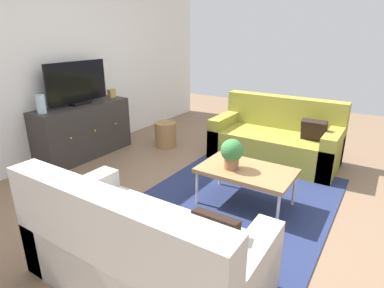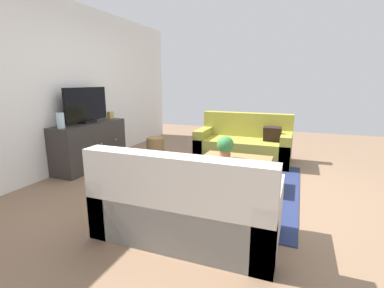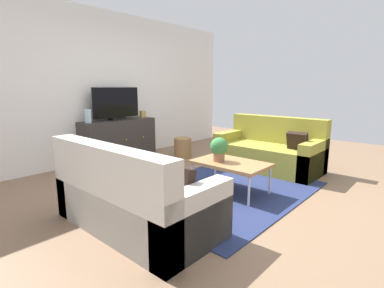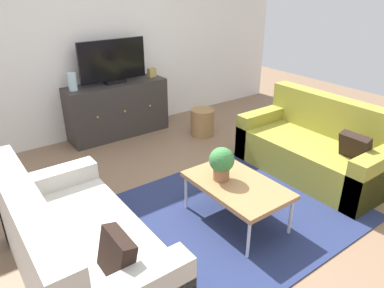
# 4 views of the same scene
# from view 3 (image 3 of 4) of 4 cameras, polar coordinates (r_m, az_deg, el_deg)

# --- Properties ---
(ground_plane) EXTENTS (10.00, 10.00, 0.00)m
(ground_plane) POSITION_cam_3_polar(r_m,az_deg,el_deg) (4.03, 4.12, -8.62)
(ground_plane) COLOR #84664C
(wall_back) EXTENTS (6.40, 0.12, 2.70)m
(wall_back) POSITION_cam_3_polar(r_m,az_deg,el_deg) (5.71, -16.79, 10.57)
(wall_back) COLOR white
(wall_back) RESTS_ON ground_plane
(area_rug) EXTENTS (2.50, 1.90, 0.01)m
(area_rug) POSITION_cam_3_polar(r_m,az_deg,el_deg) (3.95, 5.87, -9.00)
(area_rug) COLOR navy
(area_rug) RESTS_ON ground_plane
(couch_left_side) EXTENTS (0.84, 1.67, 0.86)m
(couch_left_side) POSITION_cam_3_polar(r_m,az_deg,el_deg) (2.91, -11.89, -10.83)
(couch_left_side) COLOR beige
(couch_left_side) RESTS_ON ground_plane
(couch_right_side) EXTENTS (0.84, 1.67, 0.86)m
(couch_right_side) POSITION_cam_3_polar(r_m,az_deg,el_deg) (5.08, 15.03, -1.48)
(couch_right_side) COLOR olive
(couch_right_side) RESTS_ON ground_plane
(coffee_table) EXTENTS (0.59, 0.94, 0.41)m
(coffee_table) POSITION_cam_3_polar(r_m,az_deg,el_deg) (3.80, 7.53, -3.93)
(coffee_table) COLOR #A37547
(coffee_table) RESTS_ON ground_plane
(potted_plant) EXTENTS (0.23, 0.23, 0.31)m
(potted_plant) POSITION_cam_3_polar(r_m,az_deg,el_deg) (3.78, 5.29, -0.81)
(potted_plant) COLOR #936042
(potted_plant) RESTS_ON coffee_table
(tv_console) EXTENTS (1.41, 0.47, 0.76)m
(tv_console) POSITION_cam_3_polar(r_m,az_deg,el_deg) (5.60, -14.08, 0.72)
(tv_console) COLOR #332D2B
(tv_console) RESTS_ON ground_plane
(flat_screen_tv) EXTENTS (0.94, 0.16, 0.59)m
(flat_screen_tv) POSITION_cam_3_polar(r_m,az_deg,el_deg) (5.54, -14.53, 7.60)
(flat_screen_tv) COLOR black
(flat_screen_tv) RESTS_ON tv_console
(glass_vase) EXTENTS (0.11, 0.11, 0.23)m
(glass_vase) POSITION_cam_3_polar(r_m,az_deg,el_deg) (5.23, -19.63, 5.18)
(glass_vase) COLOR silver
(glass_vase) RESTS_ON tv_console
(mantel_clock) EXTENTS (0.11, 0.07, 0.13)m
(mantel_clock) POSITION_cam_3_polar(r_m,az_deg,el_deg) (5.89, -9.58, 5.77)
(mantel_clock) COLOR tan
(mantel_clock) RESTS_ON tv_console
(wicker_basket) EXTENTS (0.34, 0.34, 0.38)m
(wicker_basket) POSITION_cam_3_polar(r_m,az_deg,el_deg) (5.71, -1.82, -0.69)
(wicker_basket) COLOR #9E7547
(wicker_basket) RESTS_ON ground_plane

